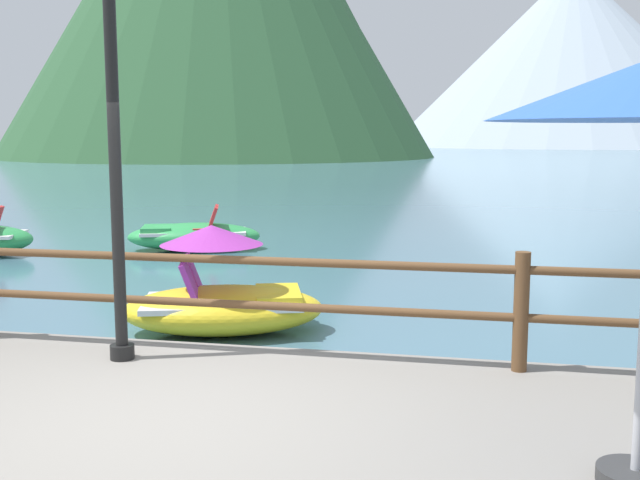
% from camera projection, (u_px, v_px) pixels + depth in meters
% --- Properties ---
extents(ground_plane, '(200.00, 200.00, 0.00)m').
position_uv_depth(ground_plane, '(441.00, 173.00, 43.76)').
color(ground_plane, '#477084').
extents(dock_railing, '(23.92, 0.12, 0.95)m').
position_uv_depth(dock_railing, '(230.00, 286.00, 6.34)').
color(dock_railing, brown).
rests_on(dock_railing, promenade_dock).
extents(lamp_post, '(0.28, 0.28, 4.52)m').
position_uv_depth(lamp_post, '(110.00, 25.00, 5.88)').
color(lamp_post, black).
rests_on(lamp_post, promenade_dock).
extents(pedal_boat_2, '(2.54, 1.84, 1.24)m').
position_uv_depth(pedal_boat_2, '(222.00, 298.00, 8.54)').
color(pedal_boat_2, yellow).
rests_on(pedal_boat_2, ground).
extents(pedal_boat_4, '(2.81, 1.92, 0.87)m').
position_uv_depth(pedal_boat_4, '(194.00, 236.00, 14.71)').
color(pedal_boat_4, green).
rests_on(pedal_boat_4, ground).
extents(distant_peak, '(65.66, 65.66, 32.30)m').
position_uv_depth(distant_peak, '(571.00, 57.00, 136.63)').
color(distant_peak, '#9EADBC').
rests_on(distant_peak, ground).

